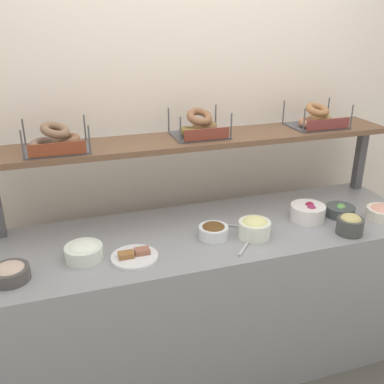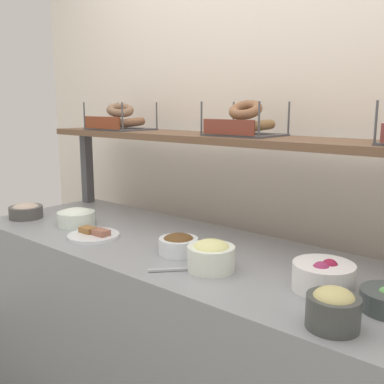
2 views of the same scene
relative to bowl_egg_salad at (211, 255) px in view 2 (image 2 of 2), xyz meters
name	(u,v)px [view 2 (image 2 of 2)]	position (x,y,z in m)	size (l,w,h in m)	color
back_wall	(276,150)	(-0.15, 0.68, 0.30)	(3.46, 0.06, 2.40)	white
deli_counter	(200,352)	(-0.15, 0.13, -0.48)	(2.26, 0.70, 0.85)	gray
shelf_riser_left	(87,168)	(-1.22, 0.40, 0.15)	(0.05, 0.05, 0.40)	#4C4C51
upper_shelf	(242,140)	(-0.15, 0.40, 0.36)	(2.22, 0.32, 0.03)	brown
bowl_egg_salad	(211,255)	(0.00, 0.00, 0.00)	(0.16, 0.16, 0.11)	white
bowl_chocolate_spread	(179,244)	(-0.20, 0.06, -0.01)	(0.15, 0.15, 0.08)	white
bowl_beet_salad	(324,276)	(0.36, 0.09, -0.01)	(0.19, 0.19, 0.10)	white
bowl_cream_cheese	(76,217)	(-0.84, 0.05, -0.01)	(0.17, 0.17, 0.08)	white
bowl_hummus	(333,308)	(0.48, -0.12, 0.00)	(0.14, 0.14, 0.11)	#424442
bowl_tuna_salad	(26,211)	(-1.15, -0.03, -0.02)	(0.16, 0.16, 0.07)	#4C4946
serving_plate_white	(94,235)	(-0.62, -0.02, -0.04)	(0.22, 0.22, 0.04)	white
serving_spoon_near_plate	(212,248)	(-0.13, 0.18, -0.05)	(0.17, 0.10, 0.01)	#B7B7BC
serving_spoon_by_edge	(183,269)	(-0.07, -0.07, -0.05)	(0.13, 0.14, 0.01)	#B7B7BC
bagel_basket_poppy	(120,120)	(-0.90, 0.38, 0.43)	(0.31, 0.25, 0.14)	#4C4C51
bagel_basket_cinnamon_raisin	(244,124)	(-0.16, 0.42, 0.43)	(0.30, 0.25, 0.15)	#4C4C51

